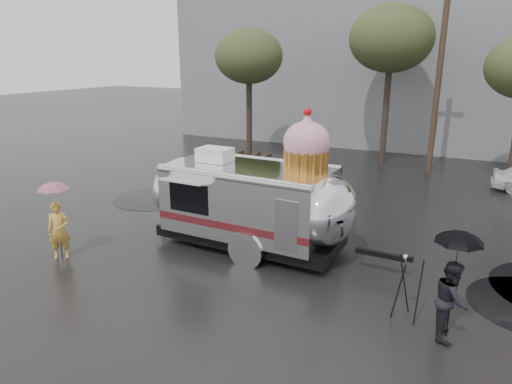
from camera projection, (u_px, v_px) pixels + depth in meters
The scene contains 13 objects.
ground at pixel (264, 280), 11.71m from camera, with size 120.00×120.00×0.00m, color black.
puddles at pixel (377, 254), 13.26m from camera, with size 17.24×5.80×0.01m.
grey_building at pixel (357, 42), 32.20m from camera, with size 22.00×12.00×13.00m, color slate.
utility_pole at pixel (439, 76), 21.40m from camera, with size 1.60×0.28×9.00m.
tree_left at pixel (249, 57), 24.28m from camera, with size 3.64×3.64×6.95m.
tree_mid at pixel (391, 39), 22.82m from camera, with size 4.20×4.20×8.03m.
barricade_row at pixel (248, 162), 22.47m from camera, with size 4.30×0.80×1.00m.
airstream_trailer at pixel (253, 199), 13.36m from camera, with size 8.03×3.12×4.32m.
person_left at pixel (59, 230), 12.80m from camera, with size 0.60×0.40×1.65m, color gold.
umbrella_pink at pixel (54, 194), 12.50m from camera, with size 1.04×1.04×2.26m.
person_right at pixel (451, 300), 9.14m from camera, with size 0.80×0.45×1.67m, color black.
umbrella_black at pixel (458, 249), 8.82m from camera, with size 1.15×1.15×2.33m.
tripod at pixel (408, 283), 9.78m from camera, with size 0.57×0.60×1.47m.
Camera 1 is at (4.44, -9.60, 5.52)m, focal length 32.00 mm.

